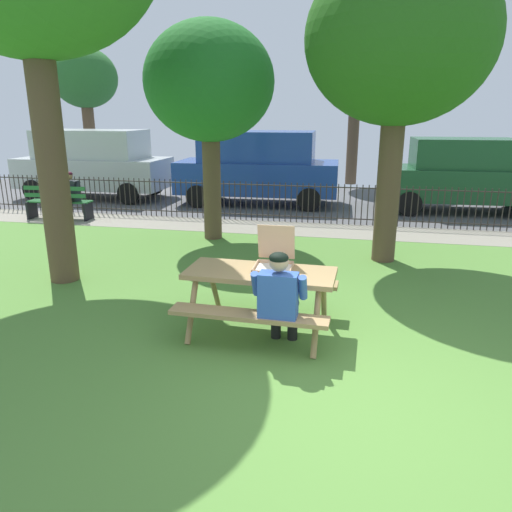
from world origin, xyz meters
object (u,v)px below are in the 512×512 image
object	(u,v)px
pizza_box_open	(274,258)
tree_midground_right	(400,40)
parked_car_left	(258,166)
park_bench_left	(59,203)
picnic_table_foreground	(260,284)
adult_at_table	(280,297)
parked_car_far_left	(93,163)
person_on_park_bench	(68,193)
far_tree_midleft	(358,53)
tree_near_table	(209,84)
far_tree_left	(85,80)
parked_car_center	(464,174)

from	to	relation	value
pizza_box_open	tree_midground_right	xyz separation A→B (m)	(1.48, 3.21, 2.83)
parked_car_left	park_bench_left	bearing A→B (deg)	-145.32
picnic_table_foreground	pizza_box_open	xyz separation A→B (m)	(0.14, 0.17, 0.29)
adult_at_table	parked_car_far_left	size ratio (longest dim) A/B	0.26
pizza_box_open	parked_car_far_left	xyz separation A→B (m)	(-7.11, 8.26, 0.21)
adult_at_table	person_on_park_bench	xyz separation A→B (m)	(-6.27, 5.87, 0.00)
park_bench_left	far_tree_midleft	world-z (taller)	far_tree_midleft
tree_midground_right	far_tree_midleft	size ratio (longest dim) A/B	0.84
tree_near_table	far_tree_midleft	xyz separation A→B (m)	(2.73, 8.91, 1.44)
pizza_box_open	adult_at_table	size ratio (longest dim) A/B	0.45
tree_near_table	far_tree_midleft	distance (m)	9.43
person_on_park_bench	tree_midground_right	bearing A→B (deg)	-14.67
park_bench_left	far_tree_left	bearing A→B (deg)	114.16
far_tree_left	far_tree_midleft	size ratio (longest dim) A/B	0.83
tree_near_table	parked_car_center	world-z (taller)	tree_near_table
pizza_box_open	tree_midground_right	size ratio (longest dim) A/B	0.10
tree_near_table	far_tree_midleft	size ratio (longest dim) A/B	0.71
park_bench_left	tree_near_table	size ratio (longest dim) A/B	0.37
person_on_park_bench	parked_car_center	size ratio (longest dim) A/B	0.27
adult_at_table	far_tree_left	size ratio (longest dim) A/B	0.23
picnic_table_foreground	person_on_park_bench	bearing A→B (deg)	138.01
person_on_park_bench	pizza_box_open	bearing A→B (deg)	-40.42
person_on_park_bench	far_tree_midleft	xyz separation A→B (m)	(6.79, 7.85, 3.92)
person_on_park_bench	parked_car_center	bearing A→B (deg)	17.38
picnic_table_foreground	tree_near_table	xyz separation A→B (m)	(-1.89, 4.29, 2.54)
tree_near_table	park_bench_left	bearing A→B (deg)	166.53
far_tree_left	park_bench_left	bearing A→B (deg)	-65.84
park_bench_left	person_on_park_bench	distance (m)	0.37
picnic_table_foreground	person_on_park_bench	size ratio (longest dim) A/B	1.55
picnic_table_foreground	adult_at_table	xyz separation A→B (m)	(0.32, -0.51, 0.06)
pizza_box_open	parked_car_far_left	world-z (taller)	parked_car_far_left
parked_car_left	far_tree_left	xyz separation A→B (m)	(-8.00, 4.77, 2.71)
pizza_box_open	picnic_table_foreground	bearing A→B (deg)	-130.75
tree_near_table	far_tree_midleft	bearing A→B (deg)	72.95
park_bench_left	parked_car_center	world-z (taller)	parked_car_center
picnic_table_foreground	park_bench_left	xyz separation A→B (m)	(-6.23, 5.33, -0.18)
adult_at_table	far_tree_midleft	size ratio (longest dim) A/B	0.19
parked_car_far_left	parked_car_center	size ratio (longest dim) A/B	1.03
pizza_box_open	park_bench_left	distance (m)	8.22
person_on_park_bench	parked_car_far_left	xyz separation A→B (m)	(-1.01, 3.08, 0.44)
pizza_box_open	tree_near_table	xyz separation A→B (m)	(-2.03, 4.13, 2.24)
tree_midground_right	parked_car_left	xyz separation A→B (m)	(-3.38, 5.06, -2.62)
picnic_table_foreground	person_on_park_bench	xyz separation A→B (m)	(-5.95, 5.35, 0.06)
tree_near_table	far_tree_left	size ratio (longest dim) A/B	0.86
parked_car_left	pizza_box_open	bearing A→B (deg)	-77.07
parked_car_far_left	far_tree_midleft	world-z (taller)	far_tree_midleft
parked_car_center	far_tree_midleft	distance (m)	6.69
picnic_table_foreground	tree_near_table	distance (m)	5.33
tree_midground_right	parked_car_far_left	world-z (taller)	tree_midground_right
parked_car_center	far_tree_left	xyz separation A→B (m)	(-13.64, 4.78, 2.80)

